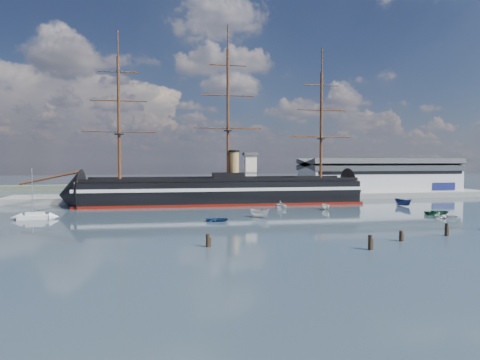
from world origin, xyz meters
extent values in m
plane|color=#212D37|center=(0.00, 40.00, 0.00)|extent=(600.00, 600.00, 0.00)
cube|color=slate|center=(10.00, 76.00, 0.00)|extent=(180.00, 18.00, 2.00)
cube|color=#B7BABC|center=(58.00, 80.00, 7.00)|extent=(62.00, 20.00, 10.00)
cube|color=#3F4247|center=(58.00, 80.00, 12.60)|extent=(63.00, 21.00, 2.00)
cube|color=silver|center=(3.00, 73.00, 9.00)|extent=(4.00, 4.00, 14.00)
cube|color=#3F4247|center=(3.00, 73.00, 16.50)|extent=(5.00, 5.00, 1.00)
cube|color=black|center=(-9.21, 60.00, 4.00)|extent=(88.43, 18.59, 7.00)
cube|color=silver|center=(-9.21, 60.00, 5.20)|extent=(90.44, 18.89, 1.00)
cube|color=#661007|center=(-9.21, 60.00, 0.35)|extent=(90.44, 18.85, 0.90)
cone|color=black|center=(-55.71, 60.00, 3.70)|extent=(14.46, 16.09, 15.68)
cone|color=black|center=(37.29, 60.00, 3.70)|extent=(11.46, 16.00, 15.68)
cube|color=brown|center=(-9.21, 60.00, 7.60)|extent=(88.40, 17.31, 0.40)
cube|color=black|center=(-7.21, 60.00, 9.00)|extent=(10.17, 6.29, 2.50)
cylinder|color=#9D7B46|center=(-5.21, 60.00, 12.50)|extent=(3.20, 3.20, 9.00)
cylinder|color=#381E0F|center=(-61.21, 60.00, 9.00)|extent=(17.77, 1.22, 4.43)
cylinder|color=#381E0F|center=(-41.21, 60.00, 26.80)|extent=(0.90, 0.90, 38.00)
cylinder|color=#381E0F|center=(-7.21, 60.00, 28.80)|extent=(0.90, 0.90, 42.00)
cylinder|color=#381E0F|center=(24.79, 60.00, 25.80)|extent=(0.90, 0.90, 36.00)
cube|color=silver|center=(-58.29, 34.51, 0.51)|extent=(7.87, 2.84, 1.03)
cube|color=silver|center=(-58.29, 34.51, 1.34)|extent=(4.23, 1.95, 0.82)
cylinder|color=#B2B2B7|center=(-58.80, 34.51, 6.69)|extent=(0.16, 0.16, 11.33)
imported|color=silver|center=(-4.54, 27.18, 0.00)|extent=(6.72, 5.96, 2.65)
imported|color=navy|center=(-15.66, 22.98, 0.00)|extent=(1.74, 3.39, 1.51)
imported|color=silver|center=(17.81, 38.76, 0.00)|extent=(5.34, 2.54, 2.05)
imported|color=silver|center=(6.10, 44.36, 0.00)|extent=(7.43, 6.03, 2.52)
imported|color=silver|center=(40.20, 17.47, 0.00)|extent=(2.67, 3.43, 1.50)
imported|color=navy|center=(45.19, 43.23, 0.00)|extent=(7.63, 4.26, 2.88)
imported|color=#195531|center=(42.38, 23.54, 0.00)|extent=(1.82, 4.31, 1.99)
cylinder|color=black|center=(-20.86, -3.94, 0.00)|extent=(0.64, 0.64, 2.84)
cylinder|color=black|center=(4.20, -10.89, 0.00)|extent=(0.64, 0.64, 3.09)
cylinder|color=black|center=(24.27, -2.75, 0.00)|extent=(0.64, 0.64, 3.09)
cylinder|color=black|center=(12.95, -5.69, 0.00)|extent=(0.64, 0.64, 2.59)
camera|label=1|loc=(-27.91, -68.75, 14.16)|focal=30.00mm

